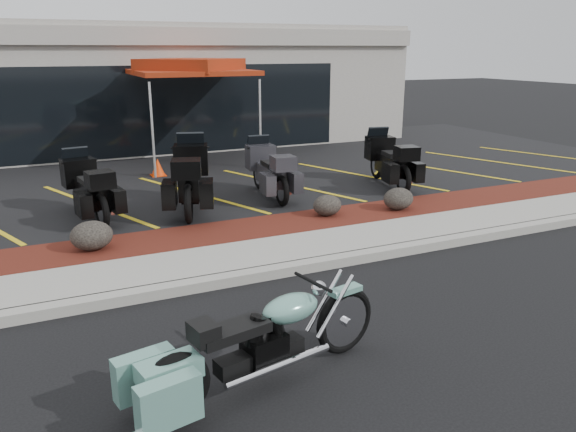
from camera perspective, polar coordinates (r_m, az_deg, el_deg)
name	(u,v)px	position (r m, az deg, el deg)	size (l,w,h in m)	color
ground	(311,297)	(7.74, 2.37, -8.27)	(90.00, 90.00, 0.00)	black
curb	(284,270)	(8.46, -0.39, -5.48)	(24.00, 0.25, 0.15)	gray
sidewalk	(266,255)	(9.05, -2.22, -3.95)	(24.00, 1.20, 0.15)	gray
mulch_bed	(241,233)	(10.11, -4.82, -1.74)	(24.00, 1.20, 0.16)	#3E140E
upper_lot	(171,175)	(15.14, -11.84, 4.15)	(26.00, 9.60, 0.15)	black
dealership_building	(126,86)	(21.00, -16.17, 12.59)	(18.00, 8.16, 4.00)	gray
boulder_left	(92,236)	(9.49, -19.33, -1.89)	(0.67, 0.55, 0.47)	black
boulder_mid	(327,205)	(10.84, 4.01, 1.10)	(0.57, 0.47, 0.40)	black
boulder_right	(398,199)	(11.43, 11.15, 1.74)	(0.62, 0.52, 0.44)	black
hero_cruiser	(345,311)	(6.24, 5.78, -9.62)	(2.87, 0.73, 1.01)	#669F91
touring_black_front	(78,178)	(11.95, -20.58, 3.60)	(2.16, 0.83, 1.26)	black
touring_black_mid	(192,166)	(12.14, -9.75, 5.05)	(2.47, 0.94, 1.44)	black
touring_grey	(259,162)	(12.85, -2.98, 5.48)	(2.15, 0.82, 1.25)	#2E2D32
touring_black_rear	(377,153)	(14.06, 9.07, 6.34)	(2.21, 0.84, 1.29)	black
traffic_cone	(158,167)	(14.68, -13.08, 4.86)	(0.34, 0.34, 0.44)	#F83E08
popup_canopy	(191,69)	(15.93, -9.84, 14.54)	(3.61, 3.61, 2.85)	silver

